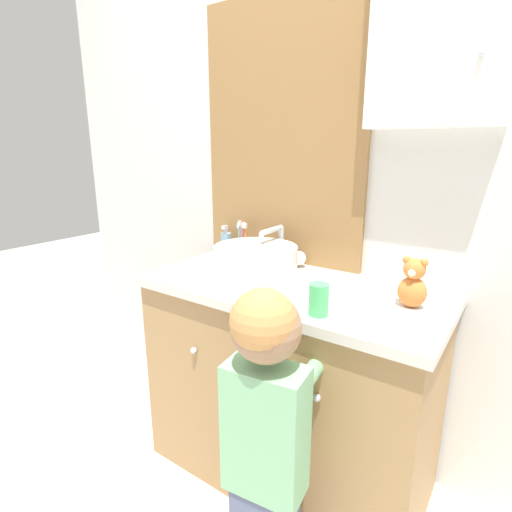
{
  "coord_description": "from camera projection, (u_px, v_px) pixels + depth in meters",
  "views": [
    {
      "loc": [
        0.7,
        -0.91,
        1.32
      ],
      "look_at": [
        -0.12,
        0.27,
        0.93
      ],
      "focal_mm": 28.0,
      "sensor_mm": 36.0,
      "label": 1
    }
  ],
  "objects": [
    {
      "name": "child_figure",
      "position": [
        266.0,
        420.0,
        1.1
      ],
      "size": [
        0.24,
        0.49,
        0.99
      ],
      "color": "slate",
      "rests_on": "ground_plane"
    },
    {
      "name": "soap_dispenser",
      "position": [
        226.0,
        243.0,
        1.9
      ],
      "size": [
        0.05,
        0.05,
        0.14
      ],
      "color": "#6B93B2",
      "rests_on": "vanity_counter"
    },
    {
      "name": "vanity_counter",
      "position": [
        288.0,
        382.0,
        1.6
      ],
      "size": [
        1.12,
        0.56,
        0.83
      ],
      "color": "#A37A4C",
      "rests_on": "ground_plane"
    },
    {
      "name": "wall_back",
      "position": [
        334.0,
        156.0,
        1.6
      ],
      "size": [
        3.2,
        0.18,
        2.5
      ],
      "color": "silver",
      "rests_on": "ground_plane"
    },
    {
      "name": "sink_basin",
      "position": [
        257.0,
        260.0,
        1.58
      ],
      "size": [
        0.33,
        0.39,
        0.17
      ],
      "color": "silver",
      "rests_on": "vanity_counter"
    },
    {
      "name": "toothbrush_holder",
      "position": [
        242.0,
        248.0,
        1.85
      ],
      "size": [
        0.09,
        0.09,
        0.17
      ],
      "color": "silver",
      "rests_on": "vanity_counter"
    },
    {
      "name": "drinking_cup",
      "position": [
        319.0,
        300.0,
        1.2
      ],
      "size": [
        0.06,
        0.06,
        0.1
      ],
      "primitive_type": "cylinder",
      "color": "#4CC670",
      "rests_on": "vanity_counter"
    },
    {
      "name": "teddy_bear",
      "position": [
        413.0,
        284.0,
        1.25
      ],
      "size": [
        0.09,
        0.08,
        0.16
      ],
      "color": "orange",
      "rests_on": "vanity_counter"
    }
  ]
}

